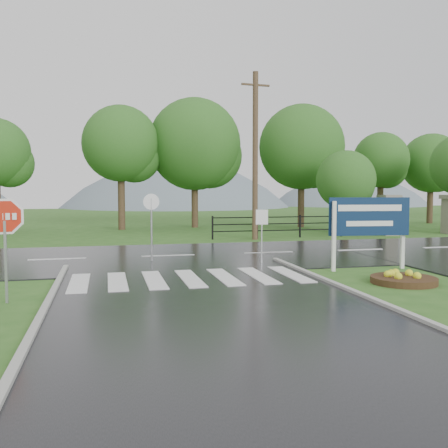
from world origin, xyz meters
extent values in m
plane|color=#2E5D1F|center=(0.00, 0.00, 0.00)|extent=(120.00, 120.00, 0.00)
cube|color=black|center=(0.00, 10.00, 0.00)|extent=(90.00, 8.00, 0.04)
cube|color=silver|center=(-3.00, 5.00, 0.06)|extent=(0.50, 2.80, 0.02)
cube|color=silver|center=(-2.00, 5.00, 0.06)|extent=(0.50, 2.80, 0.02)
cube|color=silver|center=(-1.00, 5.00, 0.06)|extent=(0.50, 2.80, 0.02)
cube|color=silver|center=(0.00, 5.00, 0.06)|extent=(0.50, 2.80, 0.02)
cube|color=silver|center=(1.00, 5.00, 0.06)|extent=(0.50, 2.80, 0.02)
cube|color=silver|center=(2.00, 5.00, 0.06)|extent=(0.50, 2.80, 0.02)
cube|color=silver|center=(3.00, 5.00, 0.06)|extent=(0.50, 2.80, 0.02)
cube|color=gray|center=(13.00, 16.00, 1.00)|extent=(0.80, 0.80, 2.00)
cube|color=#6B6659|center=(13.00, 16.00, 2.12)|extent=(1.00, 1.00, 0.24)
cube|color=black|center=(7.75, 16.00, 0.40)|extent=(9.50, 0.05, 0.05)
cube|color=black|center=(7.75, 16.00, 0.75)|extent=(9.50, 0.05, 0.05)
cube|color=black|center=(7.75, 16.00, 1.10)|extent=(9.50, 0.05, 0.05)
cube|color=black|center=(3.00, 16.00, 0.60)|extent=(0.08, 0.08, 1.20)
cube|color=black|center=(12.50, 16.00, 0.60)|extent=(0.08, 0.08, 1.20)
sphere|color=slate|center=(8.00, 65.00, -17.28)|extent=(48.00, 48.00, 48.00)
sphere|color=slate|center=(36.00, 65.00, -12.96)|extent=(36.00, 36.00, 36.00)
cube|color=#939399|center=(-4.47, 3.17, 0.93)|extent=(0.06, 0.06, 1.86)
cylinder|color=white|center=(-4.47, 3.18, 1.95)|extent=(1.10, 0.21, 1.12)
cylinder|color=red|center=(-4.47, 3.17, 1.95)|extent=(0.96, 0.19, 0.97)
cube|color=silver|center=(4.61, 5.49, 1.10)|extent=(0.12, 0.12, 2.19)
cube|color=silver|center=(7.02, 5.49, 1.10)|extent=(0.12, 0.12, 2.19)
cube|color=#0A2043|center=(5.82, 5.49, 1.70)|extent=(2.62, 0.37, 1.20)
cube|color=white|center=(5.82, 5.46, 1.97)|extent=(2.07, 0.25, 0.20)
cube|color=white|center=(5.82, 5.46, 1.48)|extent=(1.52, 0.19, 0.16)
cylinder|color=#332111|center=(5.58, 3.20, 0.09)|extent=(1.76, 1.76, 0.18)
cube|color=#939399|center=(2.90, 7.49, 0.87)|extent=(0.04, 0.04, 1.75)
cube|color=white|center=(2.90, 7.47, 1.61)|extent=(0.41, 0.10, 0.51)
cylinder|color=#939399|center=(-0.73, 8.76, 1.12)|extent=(0.07, 0.07, 2.24)
cylinder|color=white|center=(-0.73, 8.74, 2.12)|extent=(0.56, 0.08, 0.56)
cylinder|color=#473523|center=(5.10, 15.50, 4.20)|extent=(0.28, 0.28, 8.40)
cube|color=brown|center=(5.10, 15.50, 7.75)|extent=(1.50, 0.22, 0.09)
cylinder|color=#3D2B1C|center=(11.13, 17.50, 1.29)|extent=(0.39, 0.39, 2.57)
sphere|color=#255C1C|center=(11.13, 17.50, 3.09)|extent=(3.39, 3.39, 3.39)
camera|label=1|loc=(-2.28, -8.71, 2.56)|focal=40.00mm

